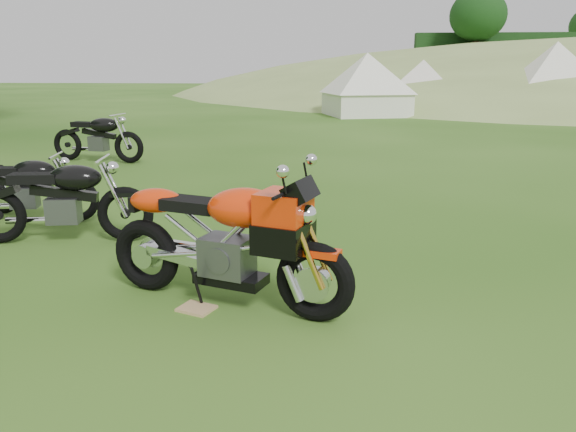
# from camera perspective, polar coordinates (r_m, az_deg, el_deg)

# --- Properties ---
(ground) EXTENTS (120.00, 120.00, 0.00)m
(ground) POSITION_cam_1_polar(r_m,az_deg,el_deg) (5.13, 3.09, -6.93)
(ground) COLOR #245111
(ground) RESTS_ON ground
(sport_motorcycle) EXTENTS (2.16, 1.17, 1.26)m
(sport_motorcycle) POSITION_cam_1_polar(r_m,az_deg,el_deg) (4.55, -6.50, -1.50)
(sport_motorcycle) COLOR red
(sport_motorcycle) RESTS_ON ground
(plywood_board) EXTENTS (0.34, 0.31, 0.02)m
(plywood_board) POSITION_cam_1_polar(r_m,az_deg,el_deg) (4.67, -9.28, -9.25)
(plywood_board) COLOR tan
(plywood_board) RESTS_ON ground
(vintage_moto_a) EXTENTS (1.98, 0.73, 1.02)m
(vintage_moto_a) POSITION_cam_1_polar(r_m,az_deg,el_deg) (6.67, -22.13, 1.72)
(vintage_moto_a) COLOR black
(vintage_moto_a) RESTS_ON ground
(vintage_moto_c) EXTENTS (1.81, 0.74, 0.93)m
(vintage_moto_c) POSITION_cam_1_polar(r_m,az_deg,el_deg) (7.68, -25.44, 2.66)
(vintage_moto_c) COLOR black
(vintage_moto_c) RESTS_ON ground
(vintage_moto_d) EXTENTS (2.05, 0.82, 1.05)m
(vintage_moto_d) POSITION_cam_1_polar(r_m,az_deg,el_deg) (12.21, -18.83, 7.68)
(vintage_moto_d) COLOR black
(vintage_moto_d) RESTS_ON ground
(tent_left) EXTENTS (3.56, 3.56, 2.50)m
(tent_left) POSITION_cam_1_polar(r_m,az_deg,el_deg) (22.92, 7.99, 13.20)
(tent_left) COLOR white
(tent_left) RESTS_ON ground
(tent_mid) EXTENTS (3.13, 3.13, 2.35)m
(tent_mid) POSITION_cam_1_polar(r_m,az_deg,el_deg) (26.83, 13.50, 13.03)
(tent_mid) COLOR silver
(tent_mid) RESTS_ON ground
(tent_right) EXTENTS (3.21, 3.21, 2.78)m
(tent_right) POSITION_cam_1_polar(r_m,az_deg,el_deg) (26.25, 25.39, 12.46)
(tent_right) COLOR white
(tent_right) RESTS_ON ground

